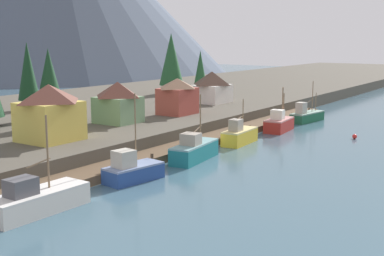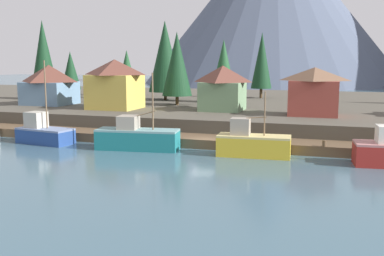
# 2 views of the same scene
# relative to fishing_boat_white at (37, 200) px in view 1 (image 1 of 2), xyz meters

# --- Properties ---
(ground_plane) EXTENTS (400.00, 400.00, 1.00)m
(ground_plane) POSITION_rel_fishing_boat_white_xyz_m (30.26, 21.80, -1.65)
(ground_plane) COLOR #3D5B6B
(dock) EXTENTS (80.00, 4.00, 1.60)m
(dock) POSITION_rel_fishing_boat_white_xyz_m (30.26, 3.79, -0.65)
(dock) COLOR brown
(dock) RESTS_ON ground_plane
(shoreline_bank) EXTENTS (400.00, 56.00, 2.50)m
(shoreline_bank) POSITION_rel_fishing_boat_white_xyz_m (30.26, 33.80, 0.10)
(shoreline_bank) COLOR #4C473D
(shoreline_bank) RESTS_ON ground_plane
(fishing_boat_white) EXTENTS (9.15, 3.30, 8.29)m
(fishing_boat_white) POSITION_rel_fishing_boat_white_xyz_m (0.00, 0.00, 0.00)
(fishing_boat_white) COLOR silver
(fishing_boat_white) RESTS_ON ground_plane
(fishing_boat_blue) EXTENTS (6.75, 3.67, 9.17)m
(fishing_boat_blue) POSITION_rel_fishing_boat_white_xyz_m (12.22, -0.15, 0.03)
(fishing_boat_blue) COLOR navy
(fishing_boat_blue) RESTS_ON ground_plane
(fishing_boat_teal) EXTENTS (8.78, 3.77, 7.94)m
(fishing_boat_teal) POSITION_rel_fishing_boat_white_xyz_m (23.65, -0.24, 0.11)
(fishing_boat_teal) COLOR #196B70
(fishing_boat_teal) RESTS_ON ground_plane
(fishing_boat_yellow) EXTENTS (7.09, 3.00, 6.27)m
(fishing_boat_yellow) POSITION_rel_fishing_boat_white_xyz_m (35.66, 0.16, 0.07)
(fishing_boat_yellow) COLOR gold
(fishing_boat_yellow) RESTS_ON ground_plane
(fishing_boat_red) EXTENTS (6.99, 3.53, 6.94)m
(fishing_boat_red) POSITION_rel_fishing_boat_white_xyz_m (48.15, -0.12, 0.07)
(fishing_boat_red) COLOR maroon
(fishing_boat_red) RESTS_ON ground_plane
(fishing_boat_green) EXTENTS (8.29, 3.57, 7.14)m
(fishing_boat_green) POSITION_rel_fishing_boat_white_xyz_m (59.79, -0.08, -0.08)
(fishing_boat_green) COLOR #1E5B3D
(fishing_boat_green) RESTS_ON ground_plane
(house_yellow) EXTENTS (6.74, 6.35, 6.84)m
(house_yellow) POSITION_rel_fishing_boat_white_xyz_m (13.77, 14.08, 4.84)
(house_yellow) COLOR gold
(house_yellow) RESTS_ON shoreline_bank
(house_red) EXTENTS (6.08, 4.95, 5.87)m
(house_red) POSITION_rel_fishing_boat_white_xyz_m (40.56, 14.44, 4.34)
(house_red) COLOR #9E4238
(house_red) RESTS_ON shoreline_bank
(house_white) EXTENTS (6.98, 5.91, 6.00)m
(house_white) POSITION_rel_fishing_boat_white_xyz_m (56.90, 18.07, 4.42)
(house_white) COLOR silver
(house_white) RESTS_ON shoreline_bank
(house_green) EXTENTS (5.70, 5.92, 6.02)m
(house_green) POSITION_rel_fishing_boat_white_xyz_m (28.59, 16.52, 4.43)
(house_green) COLOR #6B8E66
(house_green) RESTS_ON shoreline_bank
(conifer_back_left) EXTENTS (4.11, 4.11, 10.04)m
(conifer_back_left) POSITION_rel_fishing_boat_white_xyz_m (25.82, 28.05, 6.91)
(conifer_back_left) COLOR #4C3823
(conifer_back_left) RESTS_ON shoreline_bank
(conifer_back_right) EXTENTS (3.70, 3.70, 11.68)m
(conifer_back_right) POSITION_rel_fishing_boat_white_xyz_m (30.23, 38.48, 8.04)
(conifer_back_right) COLOR #4C3823
(conifer_back_right) RESTS_ON shoreline_bank
(conifer_centre) EXTENTS (3.21, 3.21, 9.65)m
(conifer_centre) POSITION_rel_fishing_boat_white_xyz_m (66.48, 27.04, 6.67)
(conifer_centre) COLOR #4C3823
(conifer_centre) RESTS_ON shoreline_bank
(conifer_far_left) EXTENTS (5.42, 5.42, 13.39)m
(conifer_far_left) POSITION_rel_fishing_boat_white_xyz_m (65.59, 34.16, 9.01)
(conifer_far_left) COLOR #4C3823
(conifer_far_left) RESTS_ON shoreline_bank
(conifer_far_right) EXTENTS (4.51, 4.51, 10.92)m
(conifer_far_right) POSITION_rel_fishing_boat_white_xyz_m (20.28, 21.50, 7.52)
(conifer_far_right) COLOR #4C3823
(conifer_far_right) RESTS_ON shoreline_bank
(channel_buoy) EXTENTS (0.70, 0.70, 0.70)m
(channel_buoy) POSITION_rel_fishing_boat_white_xyz_m (48.61, -12.17, -0.80)
(channel_buoy) COLOR red
(channel_buoy) RESTS_ON ground_plane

